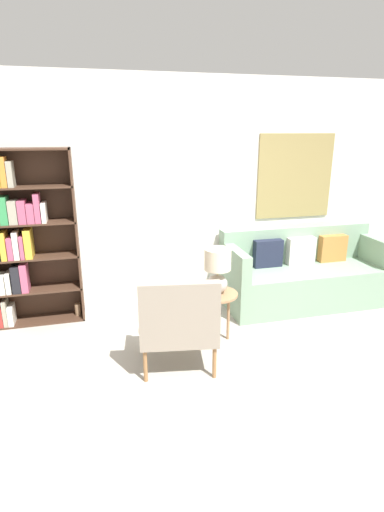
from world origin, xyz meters
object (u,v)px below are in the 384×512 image
Objects in this scene: side_table at (216,299)px; table_lamp at (218,268)px; armchair at (179,321)px; couch at (303,275)px; bookshelf at (21,238)px.

side_table is 0.33m from table_lamp.
armchair is 2.16m from couch.
armchair is 0.76m from table_lamp.
armchair is (1.43, -1.35, -0.50)m from bookshelf.
couch is (3.28, -0.24, -0.63)m from bookshelf.
couch reaches higher than armchair.
couch is at bearing -4.16° from bookshelf.
bookshelf is 4.11× the size of table_lamp.
bookshelf is at bearing 155.77° from side_table.
couch is 1.53m from table_lamp.
armchair is 0.45× the size of couch.
side_table is (1.93, -0.87, -0.55)m from bookshelf.
armchair is at bearing -136.29° from table_lamp.
bookshelf reaches higher than armchair.
table_lamp is at bearing 43.71° from armchair.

